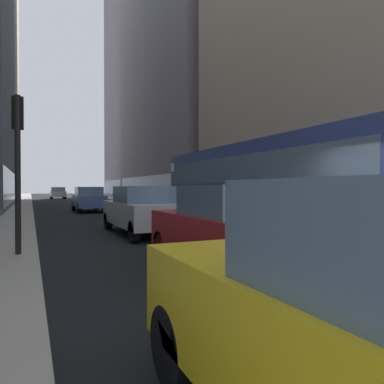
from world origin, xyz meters
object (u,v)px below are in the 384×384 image
at_px(car_silver_sedan, 142,210).
at_px(pedestrian_with_handbag, 259,199).
at_px(car_white_van, 58,193).
at_px(transit_bus, 264,182).
at_px(dalmatian_dog, 324,237).
at_px(car_blue_hatchback, 88,199).
at_px(car_red_coupe, 237,228).
at_px(traffic_light_near, 18,148).

distance_m(car_silver_sedan, pedestrian_with_handbag, 7.39).
bearing_deg(car_white_van, transit_bus, -84.58).
bearing_deg(dalmatian_dog, car_blue_hatchback, 97.09).
height_order(car_red_coupe, car_silver_sedan, same).
height_order(car_blue_hatchback, pedestrian_with_handbag, pedestrian_with_handbag).
xyz_separation_m(transit_bus, pedestrian_with_handbag, (2.80, 4.28, -0.76)).
height_order(dalmatian_dog, traffic_light_near, traffic_light_near).
distance_m(transit_bus, car_blue_hatchback, 14.28).
bearing_deg(car_red_coupe, traffic_light_near, 141.52).
height_order(car_white_van, dalmatian_dog, car_white_van).
distance_m(car_blue_hatchback, car_white_van, 28.44).
distance_m(car_white_van, dalmatian_dog, 46.72).
bearing_deg(dalmatian_dog, car_red_coupe, -176.32).
xyz_separation_m(car_white_van, dalmatian_dog, (2.26, -46.66, -0.31)).
distance_m(dalmatian_dog, pedestrian_with_handbag, 9.93).
bearing_deg(car_white_van, traffic_light_near, -94.82).
relative_size(car_white_van, car_red_coupe, 1.01).
distance_m(car_red_coupe, pedestrian_with_handbag, 11.25).
height_order(transit_bus, car_red_coupe, transit_bus).
bearing_deg(car_red_coupe, transit_bus, 49.50).
distance_m(transit_bus, car_silver_sedan, 4.34).
relative_size(car_white_van, car_silver_sedan, 0.89).
xyz_separation_m(transit_bus, car_white_van, (-4.00, 42.12, -0.95)).
bearing_deg(car_silver_sedan, dalmatian_dog, -69.09).
relative_size(transit_bus, car_silver_sedan, 2.54).
bearing_deg(car_blue_hatchback, transit_bus, -73.70).
distance_m(car_white_van, car_red_coupe, 46.81).
bearing_deg(transit_bus, pedestrian_with_handbag, 56.80).
distance_m(car_blue_hatchback, pedestrian_with_handbag, 11.60).
bearing_deg(transit_bus, car_white_van, 95.42).
xyz_separation_m(transit_bus, traffic_light_near, (-7.70, -1.74, 0.66)).
height_order(car_silver_sedan, traffic_light_near, traffic_light_near).
xyz_separation_m(car_white_van, car_silver_sedan, (-0.00, -40.73, 0.00)).
distance_m(car_blue_hatchback, car_silver_sedan, 12.29).
bearing_deg(pedestrian_with_handbag, car_blue_hatchback, 125.89).
bearing_deg(pedestrian_with_handbag, transit_bus, -123.20).
relative_size(car_blue_hatchback, pedestrian_with_handbag, 2.45).
bearing_deg(car_silver_sedan, car_blue_hatchback, 90.00).
relative_size(car_white_van, dalmatian_dog, 4.22).
bearing_deg(transit_bus, car_red_coupe, -130.50).
xyz_separation_m(car_red_coupe, traffic_light_near, (-3.70, 2.94, 1.61)).
relative_size(transit_bus, pedestrian_with_handbag, 6.82).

